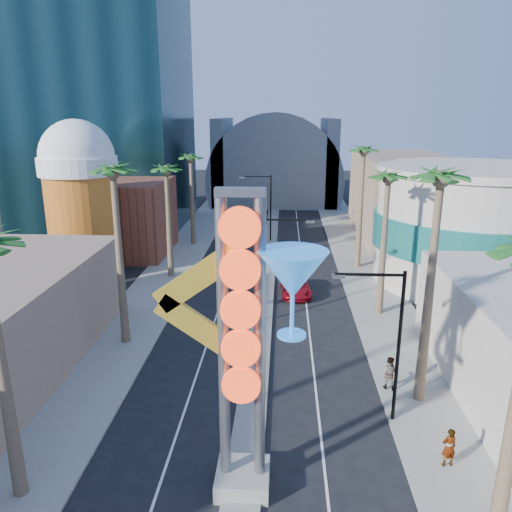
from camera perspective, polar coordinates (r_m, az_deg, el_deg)
The scene contains 22 objects.
sidewalk_west at distance 52.70m, azimuth -9.00°, elevation -0.57°, with size 5.00×100.00×0.15m, color gray.
sidewalk_east at distance 52.15m, azimuth 11.87°, elevation -0.91°, with size 5.00×100.00×0.15m, color gray.
median at distance 54.44m, azimuth 1.48°, elevation 0.17°, with size 1.60×84.00×0.15m, color gray.
hotel_tower at distance 71.04m, azimuth -17.67°, elevation 23.51°, with size 20.00×20.00×50.00m, color black.
brick_filler_west at distance 56.26m, azimuth -15.05°, elevation 4.26°, with size 10.00×10.00×8.00m, color brown.
filler_east at distance 64.75m, azimuth 16.20°, elevation 6.59°, with size 10.00×20.00×10.00m, color #8C715A.
beer_mug at distance 48.56m, azimuth -19.39°, elevation 6.69°, with size 7.00×7.00×14.50m.
turquoise_building at distance 48.28m, azimuth 23.12°, elevation 3.11°, with size 16.60×16.60×10.60m.
canopy at distance 86.98m, azimuth 2.21°, elevation 9.07°, with size 22.00×16.00×22.00m.
neon_sign at distance 18.95m, azimuth 0.79°, elevation -8.11°, with size 6.53×2.60×12.55m.
streetlight_0 at distance 35.80m, azimuth 1.51°, elevation -0.40°, with size 3.79×0.25×8.00m.
streetlight_1 at distance 59.22m, azimuth 1.16°, elevation 6.26°, with size 3.79×0.25×8.00m.
streetlight_2 at distance 25.10m, azimuth 15.04°, elevation -8.56°, with size 3.45×0.25×8.00m.
palm_1 at distance 32.36m, azimuth -15.96°, elevation 7.98°, with size 2.40×2.40×12.70m.
palm_2 at distance 45.87m, azimuth -10.20°, elevation 8.91°, with size 2.40×2.40×11.20m.
palm_3 at distance 57.55m, azimuth -7.47°, elevation 10.46°, with size 2.40×2.40×11.20m.
palm_5 at distance 25.71m, azimuth 20.22°, elevation 6.62°, with size 2.40×2.40×13.20m.
palm_6 at distance 37.42m, azimuth 14.84°, elevation 7.72°, with size 2.40×2.40×11.70m.
palm_7 at distance 49.06m, azimuth 12.18°, elevation 10.84°, with size 2.40×2.40×12.70m.
red_pickup at distance 42.85m, azimuth 4.56°, elevation -3.46°, with size 2.41×5.22×1.45m, color #A10C19.
pedestrian_a at distance 24.68m, azimuth 21.17°, elevation -19.72°, with size 0.67×0.44×1.84m, color gray.
pedestrian_b at distance 29.49m, azimuth 14.94°, elevation -12.76°, with size 0.92×0.72×1.90m, color gray.
Camera 1 is at (1.52, -14.30, 15.11)m, focal length 35.00 mm.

